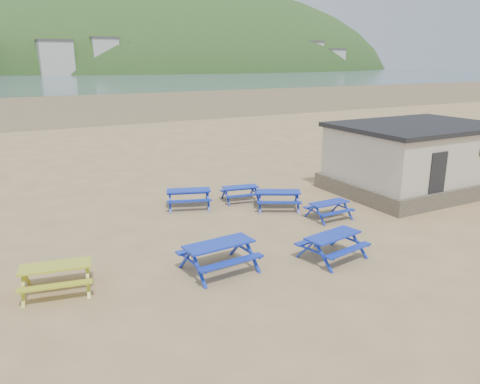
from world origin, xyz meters
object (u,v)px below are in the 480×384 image
picnic_table_yellow (57,278)px  amenity_block (415,158)px  picnic_table_blue_a (189,198)px  picnic_table_blue_b (278,200)px

picnic_table_yellow → amenity_block: 16.51m
picnic_table_blue_a → amenity_block: 10.71m
amenity_block → picnic_table_blue_a: bearing=166.1°
picnic_table_blue_a → picnic_table_blue_b: bearing=-11.8°
picnic_table_blue_a → amenity_block: size_ratio=0.30×
picnic_table_blue_a → amenity_block: (10.33, -2.57, 1.19)m
amenity_block → picnic_table_blue_b: bearing=175.0°
picnic_table_yellow → picnic_table_blue_a: bearing=51.8°
picnic_table_blue_a → picnic_table_yellow: picnic_table_yellow is taller
picnic_table_blue_a → picnic_table_yellow: (-5.92, -5.20, 0.00)m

